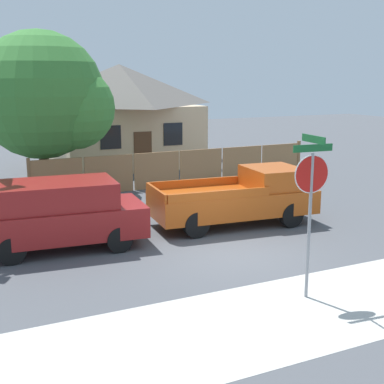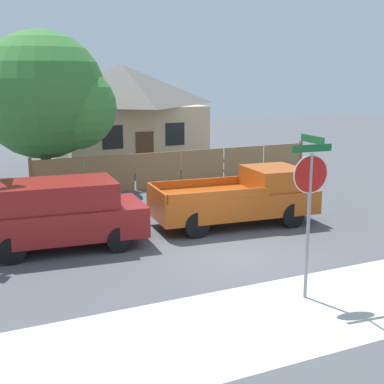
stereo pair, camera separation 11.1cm
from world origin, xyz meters
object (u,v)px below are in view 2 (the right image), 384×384
at_px(house, 123,113).
at_px(orange_pickup, 241,198).
at_px(oak_tree, 49,98).
at_px(red_suv, 61,212).
at_px(stop_sign, 310,189).

relative_size(house, orange_pickup, 1.44).
height_order(house, orange_pickup, house).
distance_m(oak_tree, orange_pickup, 9.15).
bearing_deg(red_suv, house, 70.46).
bearing_deg(oak_tree, stop_sign, -78.42).
bearing_deg(stop_sign, orange_pickup, 78.47).
height_order(house, red_suv, house).
xyz_separation_m(oak_tree, orange_pickup, (4.37, -7.50, -2.90)).
xyz_separation_m(house, red_suv, (-6.11, -13.12, -1.70)).
bearing_deg(stop_sign, red_suv, 130.56).
relative_size(house, red_suv, 1.66).
distance_m(house, stop_sign, 18.85).
bearing_deg(house, orange_pickup, -92.04).
relative_size(house, oak_tree, 1.19).
xyz_separation_m(house, orange_pickup, (-0.47, -13.15, -1.84)).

